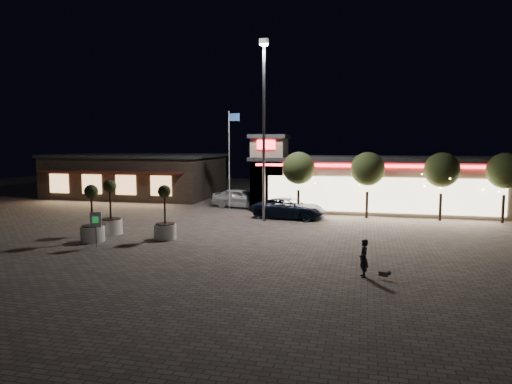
% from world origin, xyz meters
% --- Properties ---
extents(ground, '(90.00, 90.00, 0.00)m').
position_xyz_m(ground, '(0.00, 0.00, 0.00)').
color(ground, '#6B6057').
rests_on(ground, ground).
extents(retail_building, '(20.40, 8.40, 6.10)m').
position_xyz_m(retail_building, '(9.51, 15.82, 2.21)').
color(retail_building, gray).
rests_on(retail_building, ground).
extents(restaurant_building, '(16.40, 11.00, 4.30)m').
position_xyz_m(restaurant_building, '(-14.00, 19.97, 2.16)').
color(restaurant_building, '#382D23').
rests_on(restaurant_building, ground).
extents(floodlight_pole, '(0.60, 0.40, 12.38)m').
position_xyz_m(floodlight_pole, '(2.00, 8.00, 7.02)').
color(floodlight_pole, gray).
rests_on(floodlight_pole, ground).
extents(flagpole, '(0.95, 0.10, 8.00)m').
position_xyz_m(flagpole, '(-1.90, 13.00, 4.74)').
color(flagpole, white).
rests_on(flagpole, ground).
extents(string_tree_a, '(2.42, 2.42, 4.79)m').
position_xyz_m(string_tree_a, '(4.00, 11.00, 3.56)').
color(string_tree_a, '#332319').
rests_on(string_tree_a, ground).
extents(string_tree_b, '(2.42, 2.42, 4.79)m').
position_xyz_m(string_tree_b, '(9.00, 11.00, 3.56)').
color(string_tree_b, '#332319').
rests_on(string_tree_b, ground).
extents(string_tree_c, '(2.42, 2.42, 4.79)m').
position_xyz_m(string_tree_c, '(14.00, 11.00, 3.56)').
color(string_tree_c, '#332319').
rests_on(string_tree_c, ground).
extents(string_tree_d, '(2.42, 2.42, 4.79)m').
position_xyz_m(string_tree_d, '(18.00, 11.00, 3.56)').
color(string_tree_d, '#332319').
rests_on(string_tree_d, ground).
extents(pickup_truck, '(5.51, 3.01, 1.46)m').
position_xyz_m(pickup_truck, '(3.56, 9.60, 0.73)').
color(pickup_truck, black).
rests_on(pickup_truck, ground).
extents(white_sedan, '(5.12, 2.97, 1.64)m').
position_xyz_m(white_sedan, '(-1.36, 14.00, 0.82)').
color(white_sedan, white).
rests_on(white_sedan, ground).
extents(pedestrian, '(0.50, 0.64, 1.55)m').
position_xyz_m(pedestrian, '(8.84, -4.14, 0.78)').
color(pedestrian, black).
rests_on(pedestrian, ground).
extents(dog, '(0.48, 0.26, 0.25)m').
position_xyz_m(dog, '(9.70, -4.30, 0.25)').
color(dog, '#59514C').
rests_on(dog, ground).
extents(planter_left, '(1.33, 1.33, 3.27)m').
position_xyz_m(planter_left, '(-5.87, 1.38, 1.01)').
color(planter_left, white).
rests_on(planter_left, ground).
extents(planter_mid, '(1.29, 1.29, 3.16)m').
position_xyz_m(planter_mid, '(-5.76, -0.69, 0.98)').
color(planter_mid, white).
rests_on(planter_mid, ground).
extents(planter_right, '(1.25, 1.25, 3.08)m').
position_xyz_m(planter_right, '(-2.15, 0.88, 0.95)').
color(planter_right, white).
rests_on(planter_right, ground).
extents(valet_sign, '(0.62, 0.14, 1.86)m').
position_xyz_m(valet_sign, '(-4.76, -1.90, 1.30)').
color(valet_sign, gray).
rests_on(valet_sign, ground).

